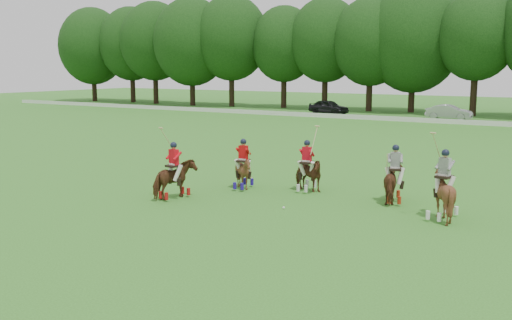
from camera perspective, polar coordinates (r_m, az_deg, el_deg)
The scene contains 11 objects.
ground at distance 19.59m, azimuth -5.87°, elevation -5.80°, with size 180.00×180.00×0.00m, color #326C1E.
tree_line at distance 64.18m, azimuth 21.51°, elevation 11.46°, with size 117.98×14.32×14.75m.
boundary_rail at distance 54.51m, azimuth 18.93°, elevation 3.66°, with size 120.00×0.10×0.44m, color white.
car_left at distance 63.10m, azimuth 7.28°, elevation 5.30°, with size 1.83×4.56×1.55m, color black.
car_mid at distance 59.11m, azimuth 18.74°, elevation 4.56°, with size 1.52×4.36×1.44m, color #A4A4A9.
polo_red_a at distance 22.35m, azimuth -8.17°, elevation -1.86°, with size 1.16×1.91×2.77m.
polo_red_b at distance 23.59m, azimuth 5.09°, elevation -1.35°, with size 1.49×1.31×2.67m.
polo_red_c at distance 23.92m, azimuth -1.27°, elevation -1.16°, with size 1.29×1.41×2.13m.
polo_stripe_a at distance 22.13m, azimuth 13.67°, elevation -2.16°, with size 1.34×1.93×2.21m.
polo_stripe_b at distance 20.17m, azimuth 18.22°, elevation -3.25°, with size 1.67×1.80×2.92m.
polo_ball at distance 20.72m, azimuth 2.79°, elevation -4.79°, with size 0.09×0.09×0.09m, color white.
Camera 1 is at (11.43, -15.07, 5.08)m, focal length 40.00 mm.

